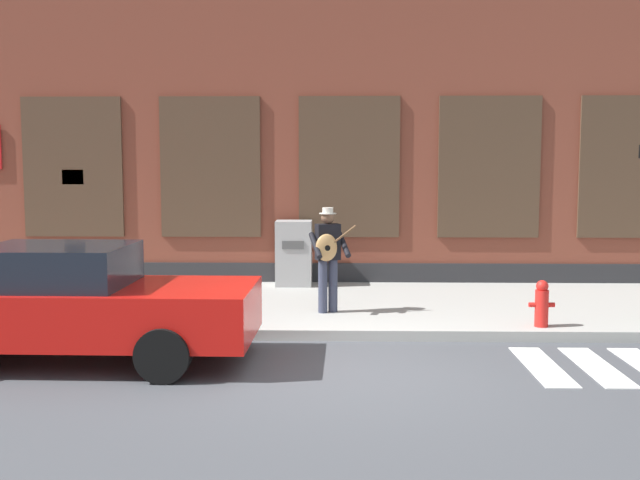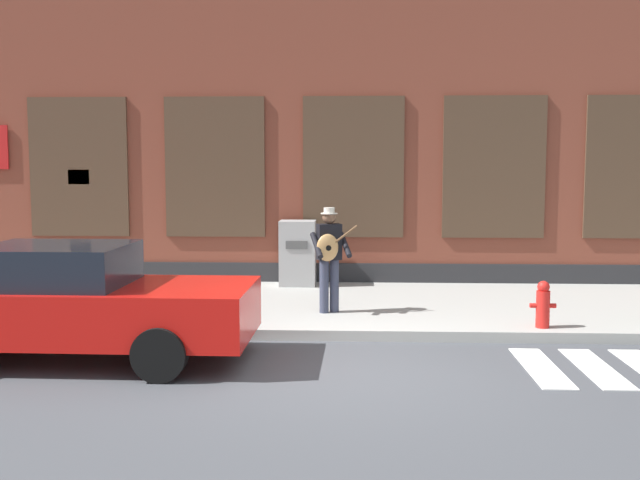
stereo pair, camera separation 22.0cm
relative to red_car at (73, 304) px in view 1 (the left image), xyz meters
The scene contains 7 objects.
ground_plane 3.77m from the red_car, ahead, with size 160.00×160.00×0.00m, color #424449.
sidewalk 5.09m from the red_car, 43.54° to the left, with size 28.00×4.52×0.16m.
building_backdrop 9.28m from the red_car, 64.69° to the left, with size 28.00×4.06×8.76m.
red_car is the anchor object (origin of this frame).
busker 4.16m from the red_car, 37.89° to the left, with size 0.78×0.67×1.71m.
utility_box 5.87m from the red_car, 64.18° to the left, with size 0.71×0.60×1.29m.
fire_hydrant 6.66m from the red_car, 13.59° to the left, with size 0.38×0.20×0.70m.
Camera 1 is at (-0.21, -9.00, 2.57)m, focal length 42.00 mm.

